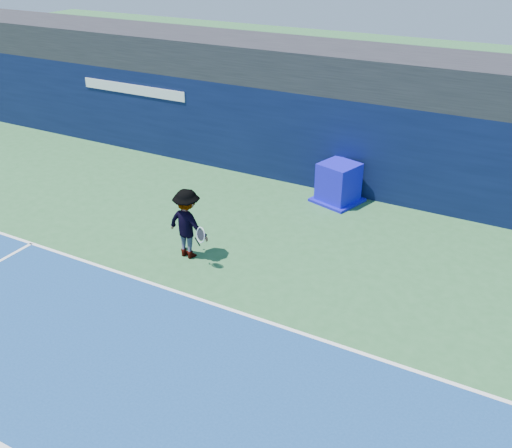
{
  "coord_description": "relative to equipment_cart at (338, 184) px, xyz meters",
  "views": [
    {
      "loc": [
        6.63,
        -5.77,
        7.53
      ],
      "look_at": [
        0.65,
        5.2,
        1.0
      ],
      "focal_mm": 40.0,
      "sensor_mm": 36.0,
      "label": 1
    }
  ],
  "objects": [
    {
      "name": "baseline",
      "position": [
        -1.2,
        -6.43,
        -0.55
      ],
      "size": [
        24.0,
        0.1,
        0.01
      ],
      "primitive_type": "cube",
      "color": "white",
      "rests_on": "ground"
    },
    {
      "name": "ground",
      "position": [
        -1.2,
        -9.43,
        -0.56
      ],
      "size": [
        80.0,
        80.0,
        0.0
      ],
      "primitive_type": "plane",
      "color": "#2C6234",
      "rests_on": "ground"
    },
    {
      "name": "tennis_player",
      "position": [
        -2.14,
        -4.91,
        0.36
      ],
      "size": [
        1.39,
        0.82,
        1.85
      ],
      "color": "white",
      "rests_on": "ground"
    },
    {
      "name": "tennis_ball",
      "position": [
        -2.32,
        -4.7,
        0.4
      ],
      "size": [
        0.06,
        0.06,
        0.06
      ],
      "color": "#F2F71B",
      "rests_on": "ground"
    },
    {
      "name": "back_wall_assembly",
      "position": [
        -1.2,
        1.07,
        0.94
      ],
      "size": [
        36.0,
        1.03,
        3.0
      ],
      "color": "black",
      "rests_on": "ground"
    },
    {
      "name": "equipment_cart",
      "position": [
        0.0,
        0.0,
        0.0
      ],
      "size": [
        1.6,
        1.6,
        1.23
      ],
      "color": "#150EC5",
      "rests_on": "ground"
    },
    {
      "name": "stadium_band",
      "position": [
        -1.2,
        2.07,
        3.04
      ],
      "size": [
        36.0,
        3.0,
        1.2
      ],
      "primitive_type": "cube",
      "color": "black",
      "rests_on": "back_wall_assembly"
    }
  ]
}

